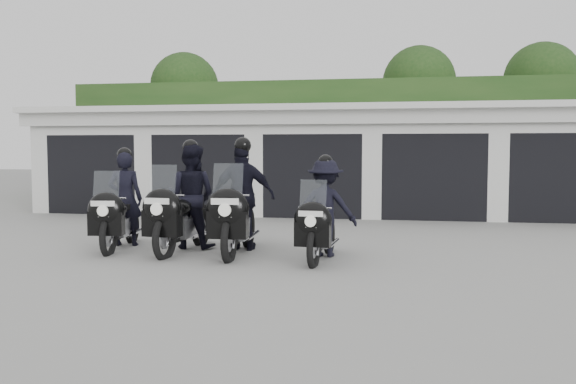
% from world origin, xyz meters
% --- Properties ---
extents(ground, '(80.00, 80.00, 0.00)m').
position_xyz_m(ground, '(0.00, 0.00, 0.00)').
color(ground, gray).
rests_on(ground, ground).
extents(garage_block, '(16.40, 6.80, 2.96)m').
position_xyz_m(garage_block, '(-0.00, 8.06, 1.42)').
color(garage_block, silver).
rests_on(garage_block, ground).
extents(background_vegetation, '(20.00, 3.90, 5.80)m').
position_xyz_m(background_vegetation, '(0.37, 12.92, 2.77)').
color(background_vegetation, '#1C3A15').
rests_on(background_vegetation, ground).
extents(police_bike_a, '(0.85, 2.17, 1.90)m').
position_xyz_m(police_bike_a, '(-2.79, 0.07, 0.75)').
color(police_bike_a, black).
rests_on(police_bike_a, ground).
extents(police_bike_b, '(0.97, 2.35, 2.04)m').
position_xyz_m(police_bike_b, '(-1.54, 0.10, 0.86)').
color(police_bike_b, black).
rests_on(police_bike_b, ground).
extents(police_bike_c, '(1.16, 2.39, 2.08)m').
position_xyz_m(police_bike_c, '(-0.52, 0.05, 0.88)').
color(police_bike_c, black).
rests_on(police_bike_c, ground).
extents(police_bike_d, '(1.10, 2.03, 1.77)m').
position_xyz_m(police_bike_d, '(0.98, -0.29, 0.75)').
color(police_bike_d, black).
rests_on(police_bike_d, ground).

